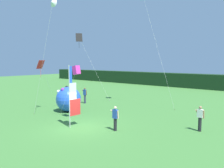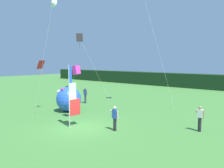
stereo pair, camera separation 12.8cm
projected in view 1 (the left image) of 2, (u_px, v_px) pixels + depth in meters
The scene contains 11 objects.
ground_plane at pixel (80, 127), 16.61m from camera, with size 120.00×120.00×0.00m, color #3D7533.
distant_treeline at pixel (213, 82), 38.71m from camera, with size 80.00×2.40×2.49m, color black.
banner_flag at pixel (73, 97), 16.53m from camera, with size 0.06×1.03×4.42m.
person_near_banner at pixel (115, 118), 15.70m from camera, with size 0.55×0.48×1.67m.
person_mid_field at pixel (200, 118), 15.56m from camera, with size 0.55×0.48×1.71m.
person_far_left at pixel (85, 95), 25.98m from camera, with size 0.55×0.48×1.76m.
inflatable_balloon at pixel (68, 99), 21.71m from camera, with size 2.32×2.32×2.36m.
kite_black_diamond_1 at pixel (80, 40), 27.07m from camera, with size 3.25×2.57×7.92m.
kite_magenta_box_2 at pixel (76, 70), 18.00m from camera, with size 3.25×0.84×4.36m.
kite_red_diamond_3 at pixel (41, 67), 21.09m from camera, with size 2.38×3.49×4.77m.
kite_white_delta_4 at pixel (52, 3), 18.92m from camera, with size 2.49×0.98×9.77m.
Camera 1 is at (12.29, -10.85, 4.67)m, focal length 37.54 mm.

